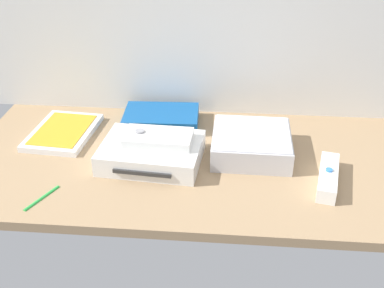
{
  "coord_description": "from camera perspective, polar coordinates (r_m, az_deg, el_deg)",
  "views": [
    {
      "loc": [
        7.68,
        -89.02,
        55.66
      ],
      "look_at": [
        0.0,
        0.0,
        4.0
      ],
      "focal_mm": 45.25,
      "sensor_mm": 36.0,
      "label": 1
    }
  ],
  "objects": [
    {
      "name": "remote_wand",
      "position": [
        1.01,
        15.74,
        -3.76
      ],
      "size": [
        6.52,
        15.22,
        3.4
      ],
      "rotation": [
        0.0,
        0.0,
        -0.2
      ],
      "color": "white",
      "rests_on": "ground_plane"
    },
    {
      "name": "stylus_pen",
      "position": [
        0.98,
        -17.29,
        -5.99
      ],
      "size": [
        4.45,
        8.45,
        0.7
      ],
      "primitive_type": "cylinder",
      "rotation": [
        0.0,
        1.57,
        1.13
      ],
      "color": "green",
      "rests_on": "ground_plane"
    },
    {
      "name": "remote_classic_pad",
      "position": [
        1.03,
        -4.02,
        0.71
      ],
      "size": [
        14.71,
        8.58,
        2.4
      ],
      "rotation": [
        0.0,
        0.0,
        -0.04
      ],
      "color": "white",
      "rests_on": "game_console"
    },
    {
      "name": "ground_plane",
      "position": [
        1.06,
        0.0,
        -2.34
      ],
      "size": [
        100.0,
        48.0,
        2.0
      ],
      "primitive_type": "cube",
      "color": "#9E7F5B",
      "rests_on": "ground"
    },
    {
      "name": "game_console",
      "position": [
        1.04,
        -4.79,
        -1.01
      ],
      "size": [
        22.27,
        17.83,
        4.4
      ],
      "rotation": [
        0.0,
        0.0,
        -0.08
      ],
      "color": "white",
      "rests_on": "ground_plane"
    },
    {
      "name": "mini_computer",
      "position": [
        1.07,
        7.01,
        0.07
      ],
      "size": [
        17.27,
        17.27,
        5.3
      ],
      "rotation": [
        0.0,
        0.0,
        -0.02
      ],
      "color": "silver",
      "rests_on": "ground_plane"
    },
    {
      "name": "network_router",
      "position": [
        1.19,
        -3.64,
        3.03
      ],
      "size": [
        18.46,
        12.91,
        3.4
      ],
      "rotation": [
        0.0,
        0.0,
        0.04
      ],
      "color": "#145193",
      "rests_on": "ground_plane"
    },
    {
      "name": "game_case",
      "position": [
        1.19,
        -14.95,
        1.37
      ],
      "size": [
        15.13,
        20.06,
        1.56
      ],
      "rotation": [
        0.0,
        0.0,
        -0.08
      ],
      "color": "white",
      "rests_on": "ground_plane"
    }
  ]
}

